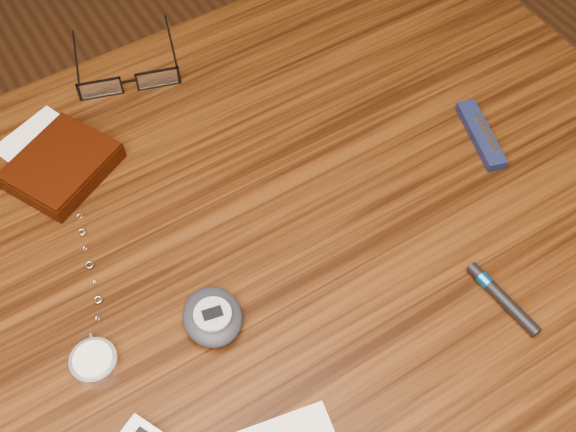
# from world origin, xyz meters

# --- Properties ---
(desk) EXTENTS (1.00, 0.70, 0.75)m
(desk) POSITION_xyz_m (0.00, 0.00, 0.65)
(desk) COLOR #3A1D09
(desk) RESTS_ON ground
(wallet_and_card) EXTENTS (0.14, 0.17, 0.02)m
(wallet_and_card) POSITION_xyz_m (-0.14, 0.20, 0.76)
(wallet_and_card) COLOR black
(wallet_and_card) RESTS_ON desk
(eyeglasses) EXTENTS (0.16, 0.16, 0.03)m
(eyeglasses) POSITION_xyz_m (-0.02, 0.28, 0.76)
(eyeglasses) COLOR black
(eyeglasses) RESTS_ON desk
(pocket_watch) EXTENTS (0.11, 0.36, 0.01)m
(pocket_watch) POSITION_xyz_m (-0.20, -0.03, 0.76)
(pocket_watch) COLOR silver
(pocket_watch) RESTS_ON desk
(pedometer) EXTENTS (0.07, 0.08, 0.03)m
(pedometer) POSITION_xyz_m (-0.09, -0.06, 0.76)
(pedometer) COLOR #20212C
(pedometer) RESTS_ON desk
(pocket_knife) EXTENTS (0.05, 0.10, 0.01)m
(pocket_knife) POSITION_xyz_m (0.29, -0.02, 0.76)
(pocket_knife) COLOR #121936
(pocket_knife) RESTS_ON desk
(black_blue_pen) EXTENTS (0.02, 0.09, 0.01)m
(black_blue_pen) POSITION_xyz_m (0.17, -0.19, 0.76)
(black_blue_pen) COLOR black
(black_blue_pen) RESTS_ON desk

